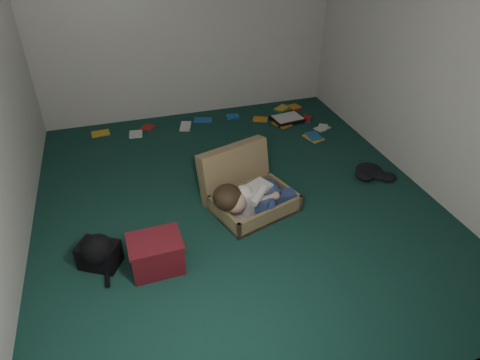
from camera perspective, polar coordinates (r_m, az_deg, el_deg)
floor at (r=4.47m, az=-0.56°, el=-2.70°), size 4.50×4.50×0.00m
wall_back at (r=5.95m, az=-7.26°, el=20.33°), size 4.50×0.00×4.50m
wall_front at (r=2.08m, az=17.48°, el=-9.08°), size 4.50×0.00×4.50m
wall_right at (r=4.78m, az=23.80°, el=14.49°), size 0.00×4.50×4.50m
suitcase at (r=4.34m, az=0.78°, el=-1.23°), size 0.97×0.96×0.57m
person at (r=4.16m, az=1.75°, el=-2.23°), size 0.87×0.44×0.36m
maroon_bin at (r=3.70m, az=-11.11°, el=-9.63°), size 0.46×0.37×0.31m
backpack at (r=3.87m, az=-18.29°, el=-9.33°), size 0.52×0.49×0.24m
clothing_pile at (r=5.02m, az=17.29°, el=0.95°), size 0.46×0.41×0.13m
paper_tray at (r=6.11m, az=6.35°, el=8.09°), size 0.46×0.37×0.06m
book_scatter at (r=6.00m, az=-0.44°, el=7.60°), size 3.09×1.18×0.02m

